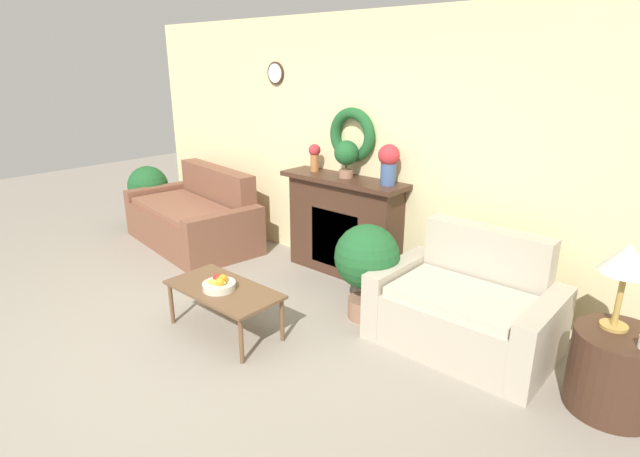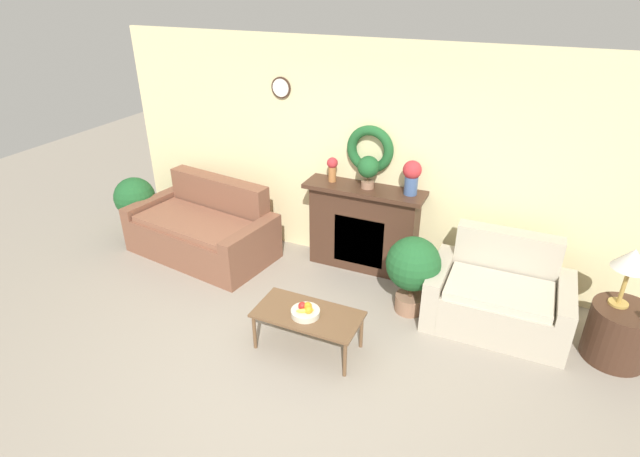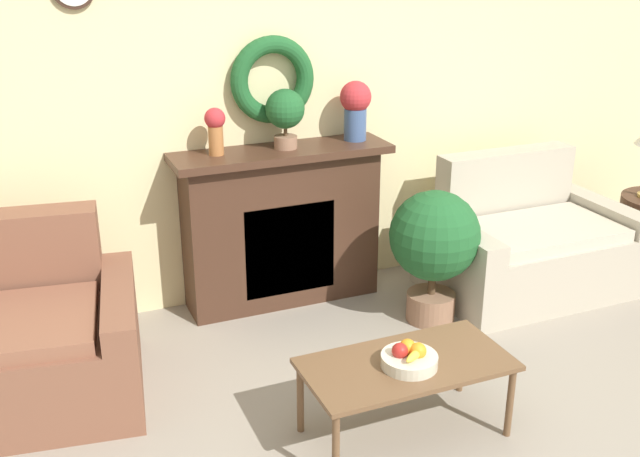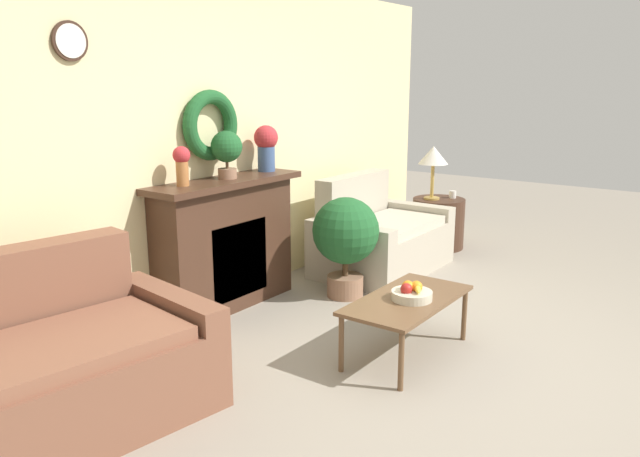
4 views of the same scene
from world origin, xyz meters
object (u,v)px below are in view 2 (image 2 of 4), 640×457
fruit_bowl (306,311)px  potted_plant_floor_by_couch (135,200)px  fireplace (363,228)px  vase_on_mantel_left (332,168)px  coffee_table (308,317)px  vase_on_mantel_right (412,175)px  side_table_by_loveseat (619,334)px  couch_left (204,230)px  table_lamp (632,261)px  potted_plant_on_mantel (368,169)px  potted_plant_floor_by_loveseat (413,267)px  loveseat_right (498,296)px

fruit_bowl → potted_plant_floor_by_couch: potted_plant_floor_by_couch is taller
fireplace → vase_on_mantel_left: vase_on_mantel_left is taller
coffee_table → vase_on_mantel_right: (0.50, 1.67, 0.94)m
side_table_by_loveseat → vase_on_mantel_right: size_ratio=1.46×
couch_left → potted_plant_floor_by_couch: (-1.16, 0.05, 0.19)m
side_table_by_loveseat → table_lamp: size_ratio=0.98×
vase_on_mantel_left → fruit_bowl: bearing=-75.1°
potted_plant_on_mantel → potted_plant_floor_by_loveseat: bearing=-40.4°
fruit_bowl → side_table_by_loveseat: (2.75, 1.11, -0.18)m
fireplace → side_table_by_loveseat: fireplace is taller
side_table_by_loveseat → vase_on_mantel_right: vase_on_mantel_right is taller
table_lamp → potted_plant_on_mantel: bearing=169.1°
vase_on_mantel_right → potted_plant_floor_by_couch: size_ratio=0.47×
coffee_table → potted_plant_floor_by_loveseat: (0.75, 1.01, 0.18)m
couch_left → potted_plant_floor_by_couch: 1.17m
potted_plant_on_mantel → vase_on_mantel_right: bearing=2.3°
potted_plant_floor_by_couch → potted_plant_floor_by_loveseat: 3.96m
loveseat_right → vase_on_mantel_left: vase_on_mantel_left is taller
fireplace → vase_on_mantel_left: 0.82m
potted_plant_floor_by_loveseat → couch_left: bearing=176.9°
loveseat_right → fruit_bowl: bearing=-143.6°
loveseat_right → vase_on_mantel_right: bearing=156.5°
fruit_bowl → vase_on_mantel_right: (0.50, 1.70, 0.85)m
potted_plant_on_mantel → coffee_table: bearing=-89.9°
couch_left → potted_plant_on_mantel: potted_plant_on_mantel is taller
table_lamp → potted_plant_floor_by_couch: bearing=179.2°
vase_on_mantel_left → loveseat_right: bearing=-13.1°
couch_left → potted_plant_on_mantel: size_ratio=5.18×
potted_plant_floor_by_loveseat → vase_on_mantel_left: bearing=151.3°
vase_on_mantel_left → potted_plant_floor_by_loveseat: 1.55m
loveseat_right → vase_on_mantel_left: 2.34m
fruit_bowl → table_lamp: table_lamp is taller
fireplace → potted_plant_on_mantel: size_ratio=3.75×
table_lamp → vase_on_mantel_left: size_ratio=1.99×
loveseat_right → side_table_by_loveseat: size_ratio=2.42×
fruit_bowl → potted_plant_floor_by_loveseat: size_ratio=0.31×
fireplace → fruit_bowl: (0.03, -1.70, -0.09)m
fruit_bowl → potted_plant_floor_by_couch: (-3.20, 1.25, 0.06)m
coffee_table → side_table_by_loveseat: bearing=21.4°
loveseat_right → table_lamp: bearing=-3.0°
fireplace → potted_plant_on_mantel: (0.03, -0.01, 0.77)m
fireplace → fruit_bowl: fireplace is taller
coffee_table → vase_on_mantel_left: size_ratio=3.46×
coffee_table → fireplace: bearing=91.3°
loveseat_right → side_table_by_loveseat: (1.11, -0.11, -0.04)m
fireplace → couch_left: (-2.01, -0.51, -0.22)m
fruit_bowl → potted_plant_on_mantel: size_ratio=0.72×
coffee_table → table_lamp: bearing=23.0°
vase_on_mantel_left → potted_plant_floor_by_loveseat: (1.21, -0.66, -0.71)m
side_table_by_loveseat → coffee_table: bearing=-158.6°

